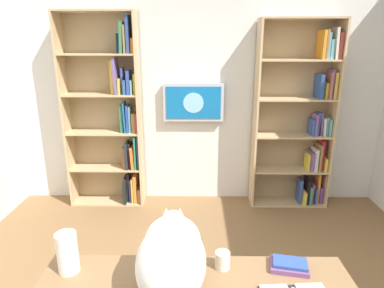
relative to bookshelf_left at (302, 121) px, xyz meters
The scene contains 8 objects.
wall_back 1.26m from the bookshelf_left, ahead, with size 4.52×0.06×2.70m, color silver.
bookshelf_left is the anchor object (origin of this frame).
bookshelf_right 2.21m from the bookshelf_left, ahead, with size 0.88×0.28×2.24m.
wall_mounted_tv 1.29m from the bookshelf_left, ahead, with size 0.71×0.07×0.45m.
cat 2.75m from the bookshelf_left, 60.58° to the left, with size 0.34×0.64×0.36m.
paper_towel_roll 2.99m from the bookshelf_left, 50.13° to the left, with size 0.11×0.11×0.23m, color white.
coffee_mug 2.51m from the bookshelf_left, 64.20° to the left, with size 0.08×0.08×0.10m, color white.
desk_book_stack 2.38m from the bookshelf_left, 72.15° to the left, with size 0.22×0.17×0.04m.
Camera 1 is at (0.02, 1.72, 1.90)m, focal length 31.03 mm.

